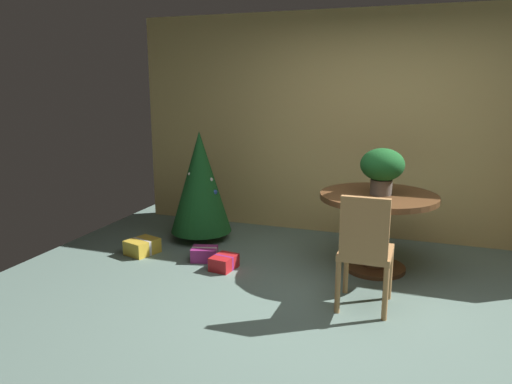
% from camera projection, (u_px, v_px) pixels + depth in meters
% --- Properties ---
extents(ground_plane, '(6.60, 6.60, 0.00)m').
position_uv_depth(ground_plane, '(345.00, 317.00, 3.81)').
color(ground_plane, slate).
extents(back_wall_panel, '(6.00, 0.10, 2.60)m').
position_uv_depth(back_wall_panel, '(382.00, 127.00, 5.54)').
color(back_wall_panel, tan).
rests_on(back_wall_panel, ground_plane).
extents(round_dining_table, '(1.11, 1.11, 0.76)m').
position_uv_depth(round_dining_table, '(377.00, 217.00, 4.65)').
color(round_dining_table, brown).
rests_on(round_dining_table, ground_plane).
extents(flower_vase, '(0.41, 0.41, 0.44)m').
position_uv_depth(flower_vase, '(382.00, 167.00, 4.54)').
color(flower_vase, '#665B51').
rests_on(flower_vase, round_dining_table).
extents(wooden_chair_near, '(0.41, 0.44, 0.96)m').
position_uv_depth(wooden_chair_near, '(365.00, 247.00, 3.81)').
color(wooden_chair_near, '#B27F4C').
rests_on(wooden_chair_near, ground_plane).
extents(holiday_tree, '(0.70, 0.70, 1.26)m').
position_uv_depth(holiday_tree, '(200.00, 182.00, 5.55)').
color(holiday_tree, brown).
rests_on(holiday_tree, ground_plane).
extents(gift_box_red, '(0.24, 0.29, 0.14)m').
position_uv_depth(gift_box_red, '(224.00, 262.00, 4.77)').
color(gift_box_red, red).
rests_on(gift_box_red, ground_plane).
extents(gift_box_purple, '(0.30, 0.27, 0.14)m').
position_uv_depth(gift_box_purple, '(204.00, 254.00, 5.00)').
color(gift_box_purple, '#9E287A').
rests_on(gift_box_purple, ground_plane).
extents(gift_box_gold, '(0.34, 0.38, 0.16)m').
position_uv_depth(gift_box_gold, '(142.00, 247.00, 5.20)').
color(gift_box_gold, gold).
rests_on(gift_box_gold, ground_plane).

